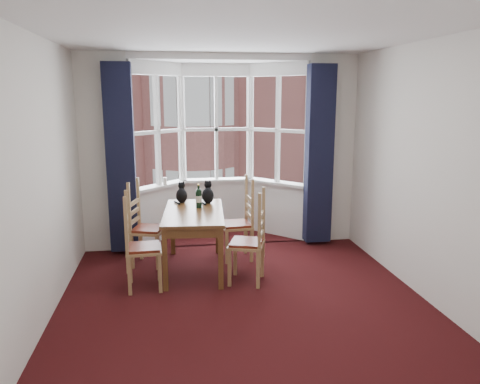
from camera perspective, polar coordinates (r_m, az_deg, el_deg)
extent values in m
plane|color=black|center=(5.08, 0.81, -14.16)|extent=(4.50, 4.50, 0.00)
plane|color=white|center=(4.60, 0.92, 18.98)|extent=(4.50, 4.50, 0.00)
plane|color=silver|center=(4.75, -23.70, 0.79)|extent=(0.00, 4.50, 4.50)
plane|color=silver|center=(5.34, 22.54, 2.02)|extent=(0.00, 4.50, 4.50)
plane|color=silver|center=(2.52, 9.42, -7.51)|extent=(4.00, 0.00, 4.00)
cube|color=silver|center=(6.86, -16.12, 4.45)|extent=(0.70, 0.12, 2.80)
cube|color=silver|center=(7.22, 10.93, 5.04)|extent=(0.70, 0.12, 2.80)
cube|color=black|center=(6.67, -14.32, 3.90)|extent=(0.38, 0.22, 2.60)
cube|color=black|center=(6.98, 9.62, 4.45)|extent=(0.38, 0.22, 2.60)
cube|color=brown|center=(5.94, -5.67, -2.53)|extent=(0.84, 1.43, 0.04)
cube|color=brown|center=(5.46, -9.12, -8.19)|extent=(0.06, 0.06, 0.74)
cube|color=brown|center=(6.67, -8.21, -4.45)|extent=(0.06, 0.06, 0.74)
cube|color=brown|center=(5.44, -2.37, -8.12)|extent=(0.06, 0.06, 0.74)
cube|color=brown|center=(6.66, -2.72, -4.38)|extent=(0.06, 0.06, 0.74)
cube|color=#A07C4D|center=(5.55, -11.64, -6.76)|extent=(0.42, 0.44, 0.06)
cube|color=#581B0F|center=(5.55, -11.65, -6.61)|extent=(0.38, 0.40, 0.03)
cube|color=#A07C4D|center=(6.29, -11.11, -4.52)|extent=(0.50, 0.51, 0.06)
cube|color=#581B0F|center=(6.29, -11.12, -4.39)|extent=(0.45, 0.46, 0.03)
cube|color=#A07C4D|center=(5.61, 0.78, -6.30)|extent=(0.51, 0.53, 0.06)
cube|color=#581B0F|center=(5.61, 0.78, -6.15)|extent=(0.46, 0.48, 0.03)
cube|color=#A07C4D|center=(6.39, -0.45, -4.03)|extent=(0.43, 0.45, 0.06)
cube|color=#581B0F|center=(6.39, -0.45, -3.90)|extent=(0.39, 0.40, 0.03)
ellipsoid|color=black|center=(6.40, -7.13, -0.46)|extent=(0.16, 0.21, 0.20)
sphere|color=black|center=(6.44, -7.14, 0.78)|extent=(0.10, 0.10, 0.09)
cone|color=black|center=(6.43, -7.39, 1.19)|extent=(0.04, 0.04, 0.04)
cone|color=black|center=(6.43, -6.92, 1.20)|extent=(0.04, 0.04, 0.04)
ellipsoid|color=black|center=(6.34, -3.94, -0.46)|extent=(0.19, 0.23, 0.21)
sphere|color=black|center=(6.38, -3.93, 0.87)|extent=(0.11, 0.11, 0.10)
cone|color=black|center=(6.37, -4.19, 1.32)|extent=(0.04, 0.04, 0.05)
cone|color=black|center=(6.37, -3.68, 1.32)|extent=(0.04, 0.04, 0.05)
cylinder|color=black|center=(6.08, -5.05, -0.89)|extent=(0.08, 0.08, 0.22)
sphere|color=black|center=(6.06, -5.07, 0.09)|extent=(0.07, 0.07, 0.07)
cylinder|color=black|center=(6.05, -5.07, 0.48)|extent=(0.03, 0.03, 0.10)
cylinder|color=gold|center=(6.05, -5.08, 0.88)|extent=(0.03, 0.03, 0.02)
cylinder|color=silver|center=(6.08, -5.05, -0.84)|extent=(0.08, 0.08, 0.08)
cylinder|color=white|center=(7.22, -9.14, 1.32)|extent=(0.06, 0.06, 0.12)
plane|color=#333335|center=(37.67, -7.29, -0.88)|extent=(80.00, 80.00, 0.00)
cube|color=#9E5851|center=(18.81, -6.39, 8.02)|extent=(18.00, 6.00, 14.00)
cylinder|color=#9E5851|center=(15.82, -5.93, 7.32)|extent=(3.20, 3.20, 14.00)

